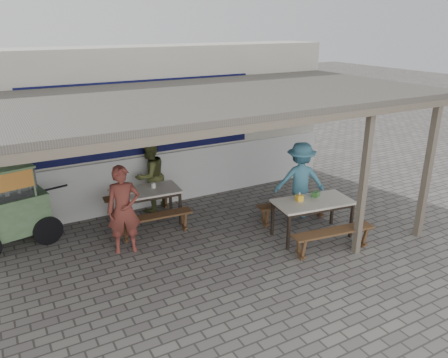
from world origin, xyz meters
TOP-DOWN VIEW (x-y plane):
  - ground at (0.00, 0.00)m, footprint 60.00×60.00m
  - back_wall at (-0.00, 3.58)m, footprint 9.00×1.28m
  - warung_roof at (0.02, 0.90)m, footprint 9.00×4.21m
  - table_left at (-0.61, 2.10)m, footprint 1.44×0.85m
  - bench_left_street at (-0.65, 1.48)m, footprint 1.51×0.38m
  - bench_left_wall at (-0.57, 2.73)m, footprint 1.51×0.38m
  - table_right at (2.04, 0.00)m, footprint 1.60×0.96m
  - bench_right_street at (1.94, -0.70)m, footprint 1.63×0.49m
  - bench_right_wall at (2.13, 0.71)m, footprint 1.63×0.49m
  - vendor_cart at (-3.16, 2.38)m, footprint 1.86×1.04m
  - patron_street_side at (-1.32, 1.19)m, footprint 0.67×0.51m
  - patron_wall_side at (-0.26, 2.75)m, footprint 0.96×0.87m
  - patron_right_table at (2.42, 0.90)m, footprint 1.22×1.03m
  - tissue_box at (1.80, 0.14)m, footprint 0.13×0.13m
  - donation_box at (2.22, 0.15)m, footprint 0.18×0.16m
  - condiment_jar at (-0.40, 2.16)m, footprint 0.09×0.09m
  - condiment_bowl at (-0.89, 2.09)m, footprint 0.21×0.21m

SIDE VIEW (x-z plane):
  - ground at x=0.00m, z-range 0.00..0.00m
  - bench_left_street at x=-0.65m, z-range 0.11..0.56m
  - bench_left_wall at x=-0.57m, z-range 0.11..0.56m
  - bench_right_street at x=1.94m, z-range 0.12..0.57m
  - bench_right_wall at x=2.13m, z-range 0.12..0.57m
  - table_left at x=-0.61m, z-range 0.30..1.05m
  - table_right at x=2.04m, z-range 0.30..1.05m
  - condiment_bowl at x=-0.89m, z-range 0.75..0.79m
  - patron_wall_side at x=-0.26m, z-range 0.00..1.60m
  - condiment_jar at x=-0.40m, z-range 0.75..0.85m
  - donation_box at x=2.22m, z-range 0.75..0.85m
  - tissue_box at x=1.80m, z-range 0.75..0.87m
  - patron_street_side at x=-1.32m, z-range 0.00..1.64m
  - patron_right_table at x=2.42m, z-range 0.00..1.65m
  - vendor_cart at x=-3.16m, z-range 0.07..1.63m
  - back_wall at x=0.00m, z-range -0.03..3.47m
  - warung_roof at x=0.02m, z-range 1.31..4.12m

